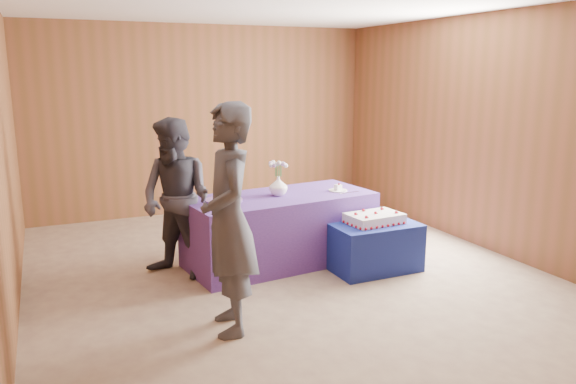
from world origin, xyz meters
TOP-DOWN VIEW (x-y plane):
  - ground at (0.00, 0.00)m, footprint 6.00×6.00m
  - room_shell at (0.00, 0.00)m, footprint 5.04×6.04m
  - cake_table at (0.90, -0.15)m, footprint 0.91×0.71m
  - serving_table at (0.09, 0.40)m, footprint 2.09×1.12m
  - sheet_cake at (0.91, -0.18)m, footprint 0.62×0.45m
  - vase at (0.08, 0.41)m, footprint 0.22×0.22m
  - flower_spray at (0.08, 0.41)m, footprint 0.21×0.20m
  - platter at (-0.54, 0.39)m, footprint 0.44×0.44m
  - plate at (0.76, 0.35)m, footprint 0.23×0.23m
  - cake_slice at (0.76, 0.35)m, footprint 0.08×0.07m
  - knife at (0.83, 0.22)m, footprint 0.26×0.05m
  - guest_left at (-0.91, -0.93)m, footprint 0.53×0.72m
  - guest_right at (-1.02, 0.42)m, footprint 0.97×0.99m

SIDE VIEW (x-z plane):
  - ground at x=0.00m, z-range 0.00..0.00m
  - cake_table at x=0.90m, z-range 0.00..0.50m
  - serving_table at x=0.09m, z-range 0.00..0.75m
  - sheet_cake at x=0.91m, z-range 0.48..0.62m
  - knife at x=0.83m, z-range 0.75..0.75m
  - plate at x=0.76m, z-range 0.75..0.76m
  - platter at x=-0.54m, z-range 0.75..0.77m
  - cake_slice at x=0.76m, z-range 0.75..0.84m
  - guest_right at x=-1.02m, z-range 0.00..1.61m
  - vase at x=0.08m, z-range 0.75..0.96m
  - guest_left at x=-0.91m, z-range 0.00..1.83m
  - flower_spray at x=0.08m, z-range 1.01..1.17m
  - room_shell at x=0.00m, z-range 0.44..3.16m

